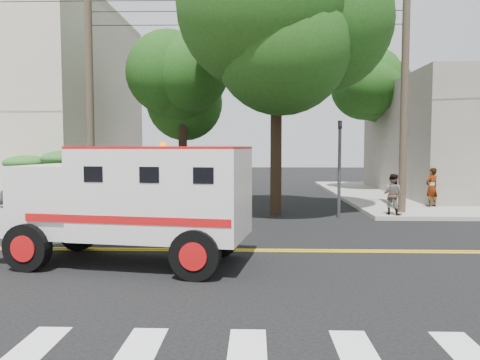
{
  "coord_description": "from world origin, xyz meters",
  "views": [
    {
      "loc": [
        0.7,
        -11.74,
        2.62
      ],
      "look_at": [
        0.22,
        2.83,
        1.6
      ],
      "focal_mm": 35.0,
      "sensor_mm": 36.0,
      "label": 1
    }
  ],
  "objects": [
    {
      "name": "ground",
      "position": [
        0.0,
        0.0,
        0.0
      ],
      "size": [
        100.0,
        100.0,
        0.0
      ],
      "primitive_type": "plane",
      "color": "black",
      "rests_on": "ground"
    },
    {
      "name": "utility_pole_left",
      "position": [
        -5.6,
        6.0,
        4.5
      ],
      "size": [
        0.28,
        0.28,
        9.0
      ],
      "primitive_type": "cylinder",
      "color": "#382D23",
      "rests_on": "ground"
    },
    {
      "name": "utility_pole_right",
      "position": [
        6.3,
        6.2,
        4.5
      ],
      "size": [
        0.28,
        0.28,
        9.0
      ],
      "primitive_type": "cylinder",
      "color": "#382D23",
      "rests_on": "ground"
    },
    {
      "name": "tree_main",
      "position": [
        1.94,
        6.21,
        7.2
      ],
      "size": [
        6.08,
        5.7,
        9.85
      ],
      "color": "black",
      "rests_on": "ground"
    },
    {
      "name": "tree_left",
      "position": [
        -2.68,
        11.79,
        5.73
      ],
      "size": [
        4.48,
        4.2,
        7.7
      ],
      "color": "black",
      "rests_on": "ground"
    },
    {
      "name": "tree_right",
      "position": [
        8.84,
        15.77,
        6.09
      ],
      "size": [
        4.8,
        4.5,
        8.2
      ],
      "color": "black",
      "rests_on": "ground"
    },
    {
      "name": "traffic_signal",
      "position": [
        3.8,
        5.6,
        2.23
      ],
      "size": [
        0.15,
        0.18,
        3.6
      ],
      "color": "#3F3F42",
      "rests_on": "ground"
    },
    {
      "name": "accessibility_sign",
      "position": [
        -6.2,
        6.17,
        1.37
      ],
      "size": [
        0.45,
        0.1,
        2.02
      ],
      "color": "#3F3F42",
      "rests_on": "ground"
    },
    {
      "name": "palm_planter",
      "position": [
        -7.44,
        6.62,
        1.65
      ],
      "size": [
        3.52,
        2.63,
        2.36
      ],
      "color": "#1E3314",
      "rests_on": "sidewalk_nw"
    },
    {
      "name": "armored_truck",
      "position": [
        -2.07,
        -1.4,
        1.5
      ],
      "size": [
        6.05,
        3.07,
        2.64
      ],
      "rotation": [
        0.0,
        0.0,
        -0.16
      ],
      "color": "silver",
      "rests_on": "ground"
    },
    {
      "name": "pedestrian_a",
      "position": [
        8.04,
        7.85,
        0.96
      ],
      "size": [
        0.7,
        0.61,
        1.63
      ],
      "primitive_type": "imported",
      "rotation": [
        0.0,
        0.0,
        3.6
      ],
      "color": "gray",
      "rests_on": "sidewalk_ne"
    },
    {
      "name": "pedestrian_b",
      "position": [
        5.74,
        5.5,
        0.9
      ],
      "size": [
        0.93,
        0.91,
        1.51
      ],
      "primitive_type": "imported",
      "rotation": [
        0.0,
        0.0,
        2.45
      ],
      "color": "gray",
      "rests_on": "sidewalk_ne"
    }
  ]
}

